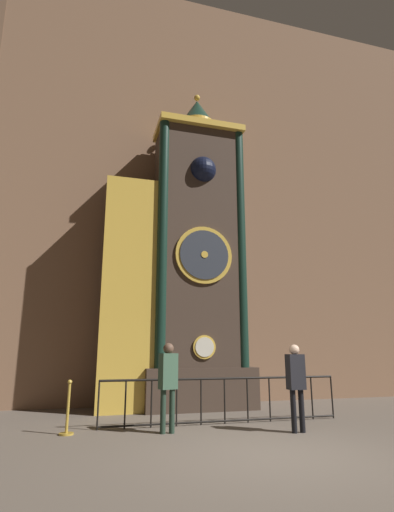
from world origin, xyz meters
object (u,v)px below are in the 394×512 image
(visitor_far, at_px, (296,379))
(visitor_near, at_px, (168,378))
(clock_tower, at_px, (181,262))
(stanchion_post, at_px, (67,417))

(visitor_far, bearing_deg, visitor_near, 165.21)
(clock_tower, xyz_separation_m, stanchion_post, (-2.89, -2.74, -3.84))
(visitor_near, distance_m, visitor_far, 2.58)
(clock_tower, bearing_deg, visitor_far, -68.41)
(visitor_near, bearing_deg, clock_tower, 55.53)
(clock_tower, xyz_separation_m, visitor_near, (-1.01, -3.15, -3.13))
(visitor_near, relative_size, visitor_far, 1.02)
(clock_tower, bearing_deg, visitor_near, -107.73)
(clock_tower, bearing_deg, stanchion_post, -136.54)
(clock_tower, distance_m, visitor_near, 4.55)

